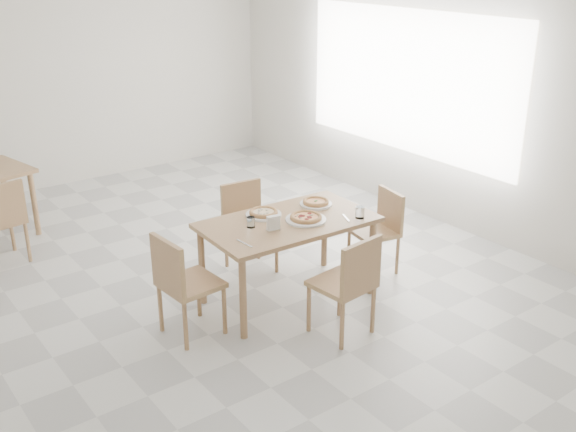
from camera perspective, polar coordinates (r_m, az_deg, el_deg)
room at (r=7.90m, az=9.95°, el=11.15°), size 7.28×7.00×7.00m
main_table at (r=5.80m, az=-0.00°, el=-1.14°), size 1.51×0.90×0.75m
chair_south at (r=5.32m, az=5.24°, el=-5.42°), size 0.47×0.47×0.87m
chair_north at (r=6.47m, az=-3.51°, el=-0.34°), size 0.46×0.46×0.85m
chair_west at (r=5.36m, az=-9.01°, el=-5.34°), size 0.46×0.46×0.87m
chair_east at (r=6.48m, az=7.86°, el=-0.77°), size 0.46×0.46×0.79m
plate_margherita at (r=6.11m, az=2.37°, el=1.02°), size 0.29×0.29×0.02m
plate_mushroom at (r=5.87m, az=-2.08°, el=0.12°), size 0.31×0.31×0.02m
plate_pepperoni at (r=5.76m, az=1.52°, el=-0.30°), size 0.35×0.35×0.02m
pizza_margherita at (r=6.10m, az=2.37°, el=1.22°), size 0.28×0.28×0.03m
pizza_mushroom at (r=5.86m, az=-2.09°, el=0.33°), size 0.28×0.28×0.03m
pizza_pepperoni at (r=5.75m, az=1.52°, el=-0.09°), size 0.29×0.29×0.03m
tumbler_a at (r=5.62m, az=-3.16°, el=-0.53°), size 0.07×0.07×0.09m
tumbler_b at (r=5.83m, az=6.11°, el=0.31°), size 0.08×0.08×0.10m
napkin_holder at (r=5.54m, az=-1.25°, el=-0.65°), size 0.12×0.08×0.13m
fork_a at (r=5.83m, az=4.93°, el=-0.16°), size 0.08×0.16×0.01m
fork_b at (r=5.33m, az=-3.70°, el=-2.34°), size 0.03×0.20×0.01m
chair_back_s at (r=7.07m, az=-23.18°, el=-0.07°), size 0.48×0.48×0.87m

